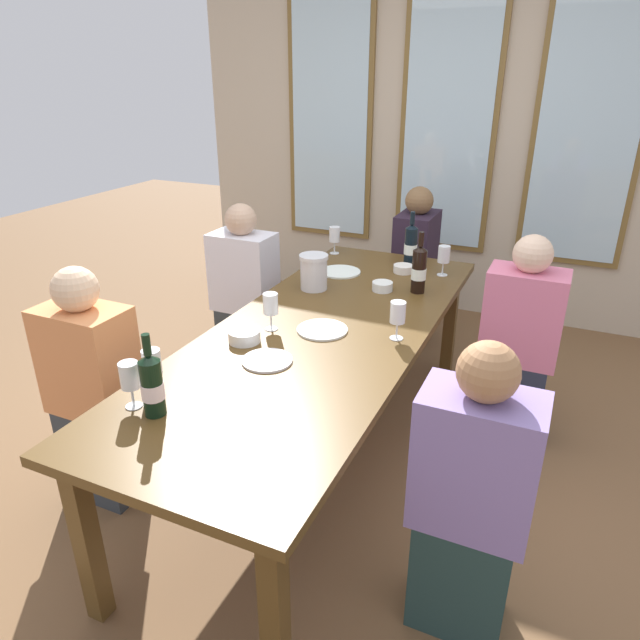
{
  "coord_description": "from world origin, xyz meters",
  "views": [
    {
      "loc": [
        0.98,
        -2.17,
        1.84
      ],
      "look_at": [
        0.0,
        -0.02,
        0.79
      ],
      "focal_mm": 32.1,
      "sensor_mm": 36.0,
      "label": 1
    }
  ],
  "objects_px": {
    "seated_person_0": "(245,297)",
    "white_plate_2": "(322,330)",
    "metal_pitcher": "(314,272)",
    "wine_bottle_0": "(411,245)",
    "tasting_bowl_1": "(382,286)",
    "wine_glass_1": "(152,363)",
    "wine_glass_0": "(444,255)",
    "white_plate_0": "(267,360)",
    "white_plate_1": "(340,272)",
    "wine_glass_2": "(398,314)",
    "seated_person_4": "(414,270)",
    "seated_person_1": "(519,345)",
    "wine_glass_4": "(335,236)",
    "tasting_bowl_2": "(244,336)",
    "tasting_bowl_0": "(403,269)",
    "seated_person_2": "(94,393)",
    "wine_bottle_2": "(419,269)",
    "seated_person_3": "(471,502)",
    "wine_glass_3": "(130,378)",
    "wine_glass_5": "(271,305)",
    "wine_bottle_1": "(152,385)",
    "dining_table": "(322,342)"
  },
  "relations": [
    {
      "from": "tasting_bowl_2",
      "to": "wine_glass_0",
      "type": "height_order",
      "value": "wine_glass_0"
    },
    {
      "from": "dining_table",
      "to": "seated_person_1",
      "type": "height_order",
      "value": "seated_person_1"
    },
    {
      "from": "white_plate_1",
      "to": "wine_glass_4",
      "type": "xyz_separation_m",
      "value": [
        -0.18,
        0.33,
        0.11
      ]
    },
    {
      "from": "wine_glass_3",
      "to": "seated_person_1",
      "type": "relative_size",
      "value": 0.16
    },
    {
      "from": "wine_glass_2",
      "to": "seated_person_4",
      "type": "height_order",
      "value": "seated_person_4"
    },
    {
      "from": "wine_bottle_1",
      "to": "wine_glass_3",
      "type": "distance_m",
      "value": 0.1
    },
    {
      "from": "seated_person_2",
      "to": "seated_person_4",
      "type": "height_order",
      "value": "same"
    },
    {
      "from": "white_plate_0",
      "to": "wine_glass_4",
      "type": "height_order",
      "value": "wine_glass_4"
    },
    {
      "from": "seated_person_3",
      "to": "wine_glass_4",
      "type": "bearing_deg",
      "value": 125.58
    },
    {
      "from": "tasting_bowl_1",
      "to": "wine_glass_1",
      "type": "xyz_separation_m",
      "value": [
        -0.42,
        -1.34,
        0.1
      ]
    },
    {
      "from": "wine_bottle_0",
      "to": "wine_glass_4",
      "type": "xyz_separation_m",
      "value": [
        -0.51,
        0.03,
        -0.01
      ]
    },
    {
      "from": "white_plate_2",
      "to": "wine_glass_4",
      "type": "bearing_deg",
      "value": 110.45
    },
    {
      "from": "wine_bottle_0",
      "to": "tasting_bowl_0",
      "type": "bearing_deg",
      "value": -89.04
    },
    {
      "from": "metal_pitcher",
      "to": "wine_bottle_0",
      "type": "bearing_deg",
      "value": 59.08
    },
    {
      "from": "white_plate_0",
      "to": "white_plate_1",
      "type": "distance_m",
      "value": 1.15
    },
    {
      "from": "wine_glass_3",
      "to": "wine_glass_0",
      "type": "bearing_deg",
      "value": 70.07
    },
    {
      "from": "wine_glass_3",
      "to": "seated_person_4",
      "type": "distance_m",
      "value": 2.51
    },
    {
      "from": "white_plate_2",
      "to": "white_plate_1",
      "type": "bearing_deg",
      "value": 106.81
    },
    {
      "from": "dining_table",
      "to": "seated_person_1",
      "type": "bearing_deg",
      "value": 38.61
    },
    {
      "from": "seated_person_3",
      "to": "seated_person_4",
      "type": "xyz_separation_m",
      "value": [
        -0.82,
        2.21,
        0.0
      ]
    },
    {
      "from": "wine_bottle_0",
      "to": "white_plate_1",
      "type": "bearing_deg",
      "value": -138.11
    },
    {
      "from": "seated_person_0",
      "to": "seated_person_2",
      "type": "bearing_deg",
      "value": -90.0
    },
    {
      "from": "wine_glass_1",
      "to": "seated_person_1",
      "type": "xyz_separation_m",
      "value": [
        1.14,
        1.42,
        -0.34
      ]
    },
    {
      "from": "wine_bottle_2",
      "to": "wine_glass_1",
      "type": "relative_size",
      "value": 1.89
    },
    {
      "from": "wine_bottle_2",
      "to": "wine_glass_0",
      "type": "relative_size",
      "value": 1.89
    },
    {
      "from": "white_plate_0",
      "to": "seated_person_2",
      "type": "height_order",
      "value": "seated_person_2"
    },
    {
      "from": "wine_glass_1",
      "to": "tasting_bowl_1",
      "type": "bearing_deg",
      "value": 72.6
    },
    {
      "from": "tasting_bowl_1",
      "to": "wine_bottle_1",
      "type": "bearing_deg",
      "value": -102.72
    },
    {
      "from": "wine_bottle_2",
      "to": "white_plate_1",
      "type": "bearing_deg",
      "value": 166.58
    },
    {
      "from": "wine_glass_4",
      "to": "seated_person_2",
      "type": "distance_m",
      "value": 1.78
    },
    {
      "from": "seated_person_1",
      "to": "seated_person_4",
      "type": "distance_m",
      "value": 1.25
    },
    {
      "from": "wine_bottle_0",
      "to": "tasting_bowl_1",
      "type": "bearing_deg",
      "value": -91.54
    },
    {
      "from": "tasting_bowl_0",
      "to": "seated_person_1",
      "type": "bearing_deg",
      "value": -19.88
    },
    {
      "from": "wine_bottle_0",
      "to": "white_plate_2",
      "type": "bearing_deg",
      "value": -95.14
    },
    {
      "from": "tasting_bowl_0",
      "to": "seated_person_0",
      "type": "distance_m",
      "value": 0.99
    },
    {
      "from": "wine_glass_2",
      "to": "white_plate_0",
      "type": "bearing_deg",
      "value": -134.28
    },
    {
      "from": "wine_bottle_1",
      "to": "wine_glass_4",
      "type": "xyz_separation_m",
      "value": [
        -0.17,
        1.96,
        0.0
      ]
    },
    {
      "from": "wine_bottle_2",
      "to": "seated_person_3",
      "type": "distance_m",
      "value": 1.41
    },
    {
      "from": "tasting_bowl_1",
      "to": "wine_glass_4",
      "type": "distance_m",
      "value": 0.71
    },
    {
      "from": "wine_glass_5",
      "to": "seated_person_1",
      "type": "distance_m",
      "value": 1.32
    },
    {
      "from": "wine_bottle_0",
      "to": "wine_glass_2",
      "type": "height_order",
      "value": "wine_bottle_0"
    },
    {
      "from": "white_plate_2",
      "to": "wine_glass_0",
      "type": "xyz_separation_m",
      "value": [
        0.32,
        0.98,
        0.12
      ]
    },
    {
      "from": "tasting_bowl_2",
      "to": "wine_glass_2",
      "type": "bearing_deg",
      "value": 27.02
    },
    {
      "from": "wine_glass_0",
      "to": "wine_glass_5",
      "type": "relative_size",
      "value": 1.0
    },
    {
      "from": "wine_glass_0",
      "to": "seated_person_0",
      "type": "xyz_separation_m",
      "value": [
        -1.15,
        -0.3,
        -0.34
      ]
    },
    {
      "from": "wine_glass_2",
      "to": "wine_glass_5",
      "type": "height_order",
      "value": "same"
    },
    {
      "from": "tasting_bowl_0",
      "to": "wine_glass_5",
      "type": "relative_size",
      "value": 0.66
    },
    {
      "from": "metal_pitcher",
      "to": "wine_glass_3",
      "type": "xyz_separation_m",
      "value": [
        -0.08,
        -1.33,
        0.02
      ]
    },
    {
      "from": "wine_glass_4",
      "to": "seated_person_1",
      "type": "height_order",
      "value": "seated_person_1"
    },
    {
      "from": "seated_person_0",
      "to": "white_plate_2",
      "type": "bearing_deg",
      "value": -39.03
    }
  ]
}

